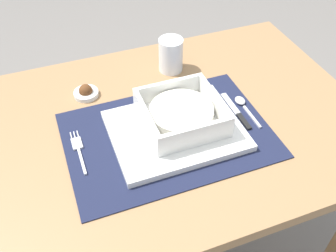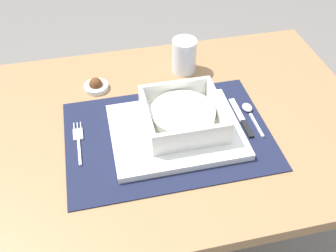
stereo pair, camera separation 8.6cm
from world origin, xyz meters
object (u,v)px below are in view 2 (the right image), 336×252
object	(u,v)px
porridge_bowl	(183,116)
fork	(78,139)
butter_knife	(242,119)
drinking_glass	(184,57)
condiment_saucer	(96,86)
bread_knife	(236,130)
dining_table	(173,154)
spoon	(250,112)

from	to	relation	value
porridge_bowl	fork	distance (m)	0.24
butter_knife	drinking_glass	distance (m)	0.25
butter_knife	condiment_saucer	distance (m)	0.38
porridge_bowl	bread_knife	size ratio (longest dim) A/B	1.28
porridge_bowl	butter_knife	bearing A→B (deg)	-2.63
dining_table	porridge_bowl	distance (m)	0.16
porridge_bowl	condiment_saucer	world-z (taller)	porridge_bowl
bread_knife	condiment_saucer	world-z (taller)	condiment_saucer
dining_table	porridge_bowl	size ratio (longest dim) A/B	5.43
condiment_saucer	bread_knife	bearing A→B (deg)	-37.75
spoon	drinking_glass	world-z (taller)	drinking_glass
dining_table	fork	size ratio (longest dim) A/B	7.09
dining_table	condiment_saucer	xyz separation A→B (m)	(-0.17, 0.17, 0.13)
fork	butter_knife	xyz separation A→B (m)	(0.38, -0.02, 0.00)
fork	dining_table	bearing A→B (deg)	7.73
porridge_bowl	butter_knife	xyz separation A→B (m)	(0.14, -0.01, -0.03)
porridge_bowl	fork	world-z (taller)	porridge_bowl
drinking_glass	spoon	bearing A→B (deg)	-62.62
porridge_bowl	bread_knife	xyz separation A→B (m)	(0.12, -0.04, -0.03)
bread_knife	condiment_saucer	distance (m)	0.38
fork	butter_knife	size ratio (longest dim) A/B	0.95
fork	drinking_glass	bearing A→B (deg)	39.06
fork	drinking_glass	world-z (taller)	drinking_glass
butter_knife	bread_knife	bearing A→B (deg)	-131.67
butter_knife	condiment_saucer	world-z (taller)	condiment_saucer
butter_knife	condiment_saucer	bearing A→B (deg)	145.70
bread_knife	porridge_bowl	bearing A→B (deg)	157.09
porridge_bowl	bread_knife	world-z (taller)	porridge_bowl
fork	condiment_saucer	world-z (taller)	condiment_saucer
butter_knife	drinking_glass	xyz separation A→B (m)	(-0.08, 0.23, 0.04)
fork	bread_knife	size ratio (longest dim) A/B	0.98
porridge_bowl	spoon	distance (m)	0.17
dining_table	spoon	xyz separation A→B (m)	(0.18, -0.02, 0.13)
condiment_saucer	spoon	bearing A→B (deg)	-27.19
fork	condiment_saucer	distance (m)	0.19
butter_knife	bread_knife	size ratio (longest dim) A/B	1.03
dining_table	fork	xyz separation A→B (m)	(-0.22, -0.02, 0.12)
porridge_bowl	butter_knife	distance (m)	0.15
spoon	bread_knife	size ratio (longest dim) A/B	0.82
dining_table	drinking_glass	xyz separation A→B (m)	(0.07, 0.20, 0.16)
dining_table	fork	distance (m)	0.26
porridge_bowl	fork	xyz separation A→B (m)	(-0.24, 0.01, -0.04)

